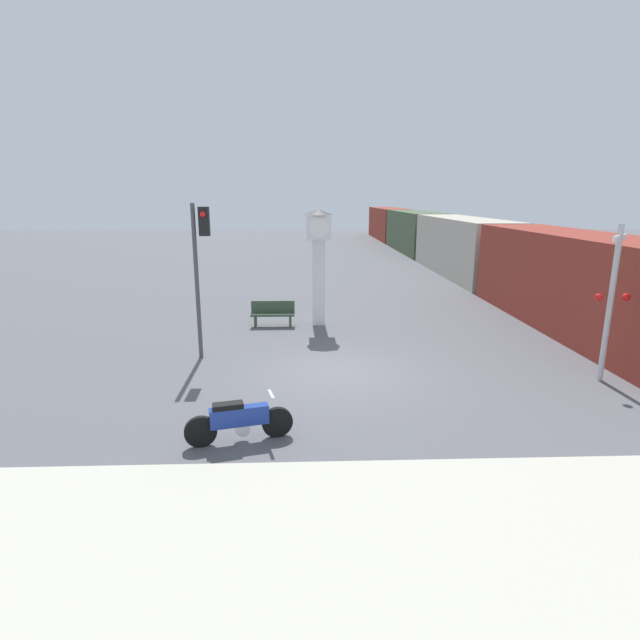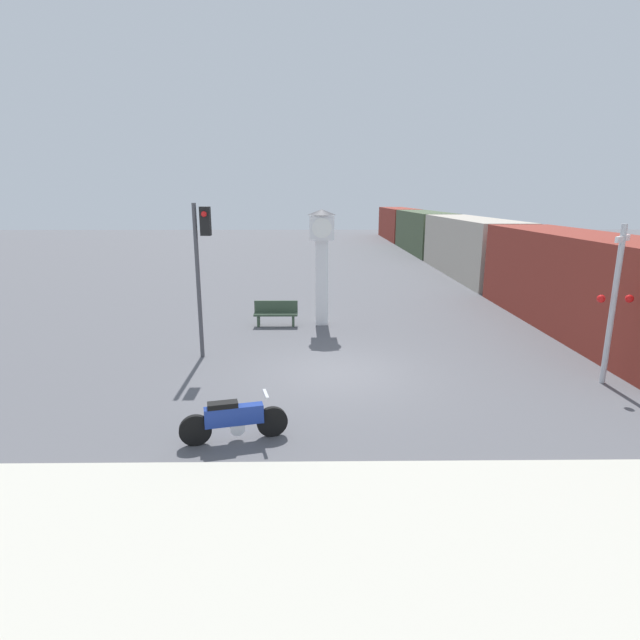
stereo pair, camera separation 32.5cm
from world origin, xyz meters
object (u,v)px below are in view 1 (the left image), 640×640
(clock_tower, at_px, (319,249))
(railroad_crossing_signal, at_px, (611,298))
(freight_train, at_px, (434,238))
(motorcycle, at_px, (239,420))
(bench, at_px, (273,313))
(traffic_light, at_px, (200,254))

(clock_tower, height_order, railroad_crossing_signal, clock_tower)
(clock_tower, relative_size, freight_train, 0.08)
(motorcycle, height_order, bench, motorcycle)
(freight_train, distance_m, railroad_crossing_signal, 24.97)
(clock_tower, relative_size, railroad_crossing_signal, 1.05)
(motorcycle, distance_m, clock_tower, 9.67)
(clock_tower, bearing_deg, freight_train, 63.81)
(clock_tower, xyz_separation_m, railroad_crossing_signal, (7.13, -6.18, -0.61))
(motorcycle, relative_size, railroad_crossing_signal, 0.51)
(freight_train, height_order, traffic_light, traffic_light)
(motorcycle, distance_m, railroad_crossing_signal, 9.64)
(motorcycle, bearing_deg, clock_tower, 64.57)
(bench, bearing_deg, clock_tower, 7.42)
(freight_train, bearing_deg, railroad_crossing_signal, -94.74)
(clock_tower, xyz_separation_m, freight_train, (9.20, 18.70, -1.10))
(railroad_crossing_signal, bearing_deg, bench, 145.97)
(railroad_crossing_signal, xyz_separation_m, bench, (-8.83, 5.96, -1.70))
(motorcycle, bearing_deg, railroad_crossing_signal, 4.52)
(freight_train, relative_size, railroad_crossing_signal, 12.95)
(freight_train, distance_m, traffic_light, 25.95)
(railroad_crossing_signal, bearing_deg, freight_train, 85.26)
(traffic_light, bearing_deg, motorcycle, -72.88)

